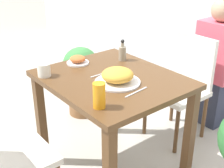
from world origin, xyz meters
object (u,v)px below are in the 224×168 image
Objects in this scene: chair_far at (183,82)px; potted_plant_left at (81,76)px; drink_cup at (44,70)px; sauce_bottle at (122,52)px; juice_glass at (99,95)px; person_figure at (215,65)px; side_plate at (78,60)px; food_plate at (118,76)px.

potted_plant_left is at bearing -150.04° from chair_far.
drink_cup is 0.61m from sauce_bottle.
sauce_bottle is (-0.48, 0.57, -0.01)m from juice_glass.
juice_glass is at bearing -74.52° from chair_far.
sauce_bottle is at bearing 81.22° from drink_cup.
juice_glass is 1.38m from potted_plant_left.
person_figure is at bearing 78.25° from drink_cup.
juice_glass is (0.31, -1.11, 0.35)m from chair_far.
side_plate is at bearing -110.88° from chair_far.
potted_plant_left is at bearing 175.14° from sauce_bottle.
juice_glass reaches higher than potted_plant_left.
person_figure reaches higher than side_plate.
juice_glass is 0.89× the size of sauce_bottle.
chair_far is at bearing -97.75° from person_figure.
sauce_bottle is (-0.30, 0.29, 0.02)m from food_plate.
food_plate is 3.30× the size of drink_cup.
side_plate is at bearing -179.02° from food_plate.
potted_plant_left is (-0.67, 0.06, -0.43)m from sauce_bottle.
sauce_bottle reaches higher than side_plate.
drink_cup is at bearing -101.75° from person_figure.
sauce_bottle is (0.09, 0.60, 0.02)m from drink_cup.
juice_glass is (0.63, -0.27, 0.05)m from side_plate.
chair_far is 5.47× the size of sauce_bottle.
side_plate is 0.69m from juice_glass.
chair_far is 0.76× the size of person_figure.
sauce_bottle reaches higher than chair_far.
person_figure reaches higher than chair_far.
sauce_bottle is at bearing -103.68° from person_figure.
food_plate is 0.33m from juice_glass.
sauce_bottle reaches higher than food_plate.
juice_glass reaches higher than chair_far.
drink_cup is at bearing -103.00° from chair_far.
sauce_bottle is 0.97m from person_figure.
food_plate is (0.12, -0.83, 0.32)m from chair_far.
food_plate is 0.42× the size of potted_plant_left.
food_plate is 2.02× the size of juice_glass.
juice_glass reaches higher than food_plate.
chair_far is 0.38m from person_figure.
person_figure is (0.22, 0.91, -0.25)m from sauce_bottle.
juice_glass is 1.52m from person_figure.
juice_glass is at bearing 2.97° from drink_cup.
food_plate is at bearing -44.64° from sauce_bottle.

